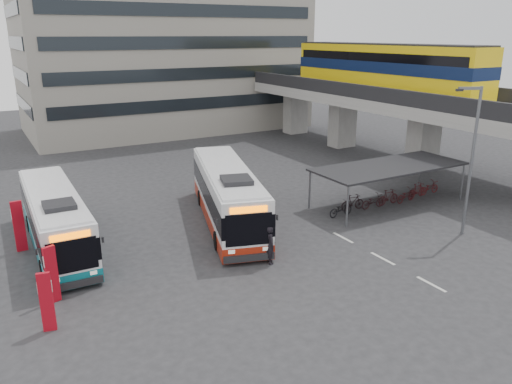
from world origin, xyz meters
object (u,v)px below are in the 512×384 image
bus_main (227,195)px  bus_teal (55,220)px  lamp_post (471,153)px  pedestrian (270,245)px

bus_main → bus_teal: 9.21m
bus_main → lamp_post: 13.26m
bus_teal → bus_main: bearing=-6.0°
bus_main → lamp_post: lamp_post is taller
bus_main → pedestrian: (-0.69, -5.87, -0.68)m
bus_main → pedestrian: bus_main is taller
bus_main → pedestrian: 5.95m
bus_main → bus_teal: (-9.14, 1.18, -0.14)m
lamp_post → bus_main: bearing=166.0°
bus_teal → lamp_post: lamp_post is taller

